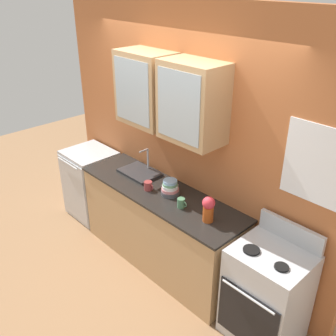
{
  "coord_description": "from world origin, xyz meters",
  "views": [
    {
      "loc": [
        2.57,
        -2.3,
        2.96
      ],
      "look_at": [
        0.13,
        0.0,
        1.24
      ],
      "focal_mm": 40.99,
      "sensor_mm": 36.0,
      "label": 1
    }
  ],
  "objects": [
    {
      "name": "ground_plane",
      "position": [
        0.0,
        0.0,
        0.0
      ],
      "size": [
        10.0,
        10.0,
        0.0
      ],
      "primitive_type": "plane",
      "color": "#936B47"
    },
    {
      "name": "back_wall_unit",
      "position": [
        0.01,
        0.3,
        1.51
      ],
      "size": [
        3.71,
        0.47,
        2.77
      ],
      "color": "#B76638",
      "rests_on": "ground_plane"
    },
    {
      "name": "counter",
      "position": [
        0.0,
        0.0,
        0.46
      ],
      "size": [
        2.03,
        0.61,
        0.92
      ],
      "color": "tan",
      "rests_on": "ground_plane"
    },
    {
      "name": "stove_range",
      "position": [
        1.37,
        -0.0,
        0.47
      ],
      "size": [
        0.62,
        0.59,
        1.1
      ],
      "color": "silver",
      "rests_on": "ground_plane"
    },
    {
      "name": "sink_faucet",
      "position": [
        -0.44,
        0.1,
        0.94
      ],
      "size": [
        0.45,
        0.32,
        0.27
      ],
      "color": "#2D2D30",
      "rests_on": "counter"
    },
    {
      "name": "bowl_stack",
      "position": [
        0.12,
        0.04,
        1.0
      ],
      "size": [
        0.19,
        0.19,
        0.16
      ],
      "color": "#4C4C54",
      "rests_on": "counter"
    },
    {
      "name": "vase",
      "position": [
        0.7,
        -0.04,
        1.06
      ],
      "size": [
        0.12,
        0.12,
        0.25
      ],
      "color": "#BF4C19",
      "rests_on": "counter"
    },
    {
      "name": "cup_near_sink",
      "position": [
        -0.1,
        -0.07,
        0.97
      ],
      "size": [
        0.12,
        0.09,
        0.09
      ],
      "color": "#993838",
      "rests_on": "counter"
    },
    {
      "name": "cup_near_bowls",
      "position": [
        0.37,
        -0.06,
        0.97
      ],
      "size": [
        0.11,
        0.08,
        0.1
      ],
      "color": "#4C7F59",
      "rests_on": "counter"
    },
    {
      "name": "dishwasher",
      "position": [
        -1.35,
        -0.0,
        0.46
      ],
      "size": [
        0.6,
        0.59,
        0.92
      ],
      "color": "silver",
      "rests_on": "ground_plane"
    }
  ]
}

